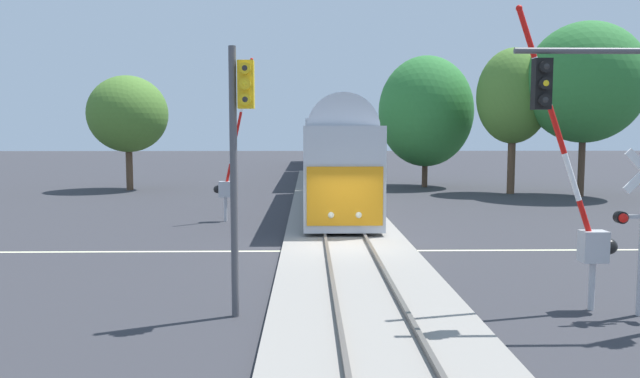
{
  "coord_description": "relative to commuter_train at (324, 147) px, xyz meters",
  "views": [
    {
      "loc": [
        -1.32,
        -19.88,
        3.98
      ],
      "look_at": [
        -0.91,
        1.06,
        2.0
      ],
      "focal_mm": 33.67,
      "sensor_mm": 36.0,
      "label": 1
    }
  ],
  "objects": [
    {
      "name": "commuter_train",
      "position": [
        0.0,
        0.0,
        0.0
      ],
      "size": [
        3.04,
        62.5,
        5.16
      ],
      "color": "#B2B7C1",
      "rests_on": "railway_track"
    },
    {
      "name": "crossing_gate_near",
      "position": [
        4.83,
        -37.65,
        -0.64
      ],
      "size": [
        2.43,
        0.4,
        6.7
      ],
      "color": "#B7B7BC",
      "rests_on": "ground"
    },
    {
      "name": "road_centre_stripe",
      "position": [
        -0.0,
        -30.81,
        -2.73
      ],
      "size": [
        44.0,
        0.2,
        0.01
      ],
      "color": "beige",
      "rests_on": "ground"
    },
    {
      "name": "oak_far_right",
      "position": [
        11.9,
        -11.98,
        3.56
      ],
      "size": [
        4.65,
        4.65,
        9.39
      ],
      "color": "brown",
      "rests_on": "ground"
    },
    {
      "name": "pine_left_background",
      "position": [
        -13.71,
        -9.0,
        2.49
      ],
      "size": [
        5.44,
        5.44,
        7.86
      ],
      "color": "brown",
      "rests_on": "ground"
    },
    {
      "name": "ground_plane",
      "position": [
        -0.0,
        -30.81,
        -2.74
      ],
      "size": [
        220.0,
        220.0,
        0.0
      ],
      "primitive_type": "plane",
      "color": "#333338"
    },
    {
      "name": "crossing_gate_far",
      "position": [
        -4.91,
        -23.97,
        -0.53
      ],
      "size": [
        1.84,
        0.4,
        7.24
      ],
      "color": "#B7B7BC",
      "rests_on": "ground"
    },
    {
      "name": "railway_track",
      "position": [
        -0.0,
        -30.81,
        -2.64
      ],
      "size": [
        4.4,
        80.0,
        0.32
      ],
      "color": "gray",
      "rests_on": "ground"
    },
    {
      "name": "traffic_signal_median",
      "position": [
        -2.78,
        -37.98,
        1.13
      ],
      "size": [
        0.53,
        0.38,
        5.78
      ],
      "color": "#4C4C51",
      "rests_on": "ground"
    },
    {
      "name": "elm_centre_background",
      "position": [
        7.2,
        -7.14,
        2.76
      ],
      "size": [
        6.82,
        6.82,
        9.48
      ],
      "color": "#4C3828",
      "rests_on": "ground"
    },
    {
      "name": "maple_right_background",
      "position": [
        15.6,
        -13.95,
        4.27
      ],
      "size": [
        7.17,
        7.17,
        10.69
      ],
      "color": "#4C3828",
      "rests_on": "ground"
    }
  ]
}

